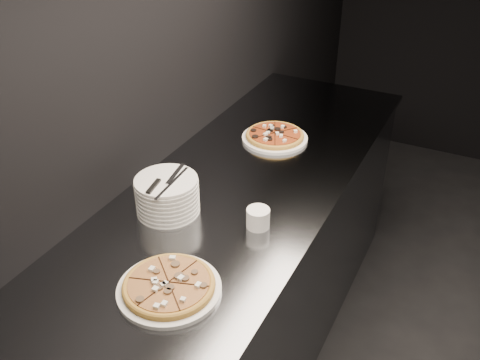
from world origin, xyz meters
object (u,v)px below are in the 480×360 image
at_px(counter, 233,284).
at_px(ramekin, 258,218).
at_px(cutlery, 165,182).
at_px(pizza_mushroom, 169,286).
at_px(pizza_tomato, 275,136).
at_px(plate_stack, 167,195).

bearing_deg(counter, ramekin, -39.26).
bearing_deg(cutlery, pizza_mushroom, -65.90).
distance_m(counter, cutlery, 0.65).
distance_m(pizza_mushroom, pizza_tomato, 1.02).
height_order(counter, ramekin, ramekin).
distance_m(pizza_mushroom, plate_stack, 0.41).
height_order(plate_stack, cutlery, cutlery).
bearing_deg(plate_stack, cutlery, -62.38).
bearing_deg(cutlery, ramekin, 3.90).
distance_m(plate_stack, cutlery, 0.07).
bearing_deg(pizza_mushroom, pizza_tomato, 96.07).
bearing_deg(counter, pizza_tomato, 93.55).
bearing_deg(cutlery, pizza_tomato, 71.09).
distance_m(pizza_tomato, cutlery, 0.71).
bearing_deg(plate_stack, pizza_tomato, 79.98).
bearing_deg(pizza_mushroom, plate_stack, 123.66).
relative_size(pizza_mushroom, cutlery, 1.44).
bearing_deg(ramekin, counter, 140.74).
bearing_deg(ramekin, pizza_tomato, 108.53).
bearing_deg(plate_stack, ramekin, 10.52).
height_order(cutlery, ramekin, cutlery).
bearing_deg(pizza_mushroom, counter, 98.22).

